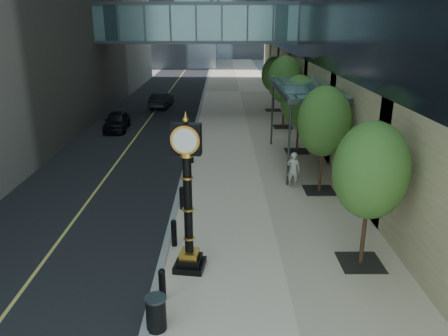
{
  "coord_description": "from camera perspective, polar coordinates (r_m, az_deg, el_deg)",
  "views": [
    {
      "loc": [
        -0.99,
        -9.7,
        7.69
      ],
      "look_at": [
        -0.92,
        5.82,
        2.44
      ],
      "focal_mm": 35.0,
      "sensor_mm": 36.0,
      "label": 1
    }
  ],
  "objects": [
    {
      "name": "trash_bin",
      "position": [
        11.99,
        -8.85,
        -18.35
      ],
      "size": [
        0.68,
        0.68,
        0.9
      ],
      "primitive_type": "cylinder",
      "rotation": [
        0.0,
        0.0,
        -0.41
      ],
      "color": "black",
      "rests_on": "sidewalk"
    },
    {
      "name": "sidewalk",
      "position": [
        50.32,
        2.04,
        9.94
      ],
      "size": [
        8.0,
        180.0,
        0.06
      ],
      "primitive_type": "cube",
      "color": "beige",
      "rests_on": "ground"
    },
    {
      "name": "skywalk",
      "position": [
        37.75,
        -3.5,
        18.71
      ],
      "size": [
        17.0,
        4.2,
        5.8
      ],
      "color": "slate",
      "rests_on": "ground"
    },
    {
      "name": "street_trees",
      "position": [
        26.56,
        9.82,
        9.05
      ],
      "size": [
        2.56,
        28.31,
        5.25
      ],
      "color": "black",
      "rests_on": "sidewalk"
    },
    {
      "name": "street_clock",
      "position": [
        13.59,
        -4.71,
        -5.05
      ],
      "size": [
        1.07,
        1.07,
        5.01
      ],
      "rotation": [
        0.0,
        0.0,
        -0.15
      ],
      "color": "black",
      "rests_on": "sidewalk"
    },
    {
      "name": "curb",
      "position": [
        50.32,
        -2.58,
        9.94
      ],
      "size": [
        0.25,
        180.0,
        0.07
      ],
      "primitive_type": "cube",
      "color": "gray",
      "rests_on": "ground"
    },
    {
      "name": "entrance_canopy",
      "position": [
        24.37,
        10.48,
        10.15
      ],
      "size": [
        3.0,
        8.0,
        4.38
      ],
      "color": "#383F44",
      "rests_on": "ground"
    },
    {
      "name": "bollard_row",
      "position": [
        20.1,
        -5.12,
        -2.3
      ],
      "size": [
        0.2,
        16.2,
        0.9
      ],
      "color": "black",
      "rests_on": "sidewalk"
    },
    {
      "name": "ground",
      "position": [
        12.42,
        4.64,
        -19.65
      ],
      "size": [
        320.0,
        320.0,
        0.0
      ],
      "primitive_type": "plane",
      "color": "gray",
      "rests_on": "ground"
    },
    {
      "name": "car_near",
      "position": [
        33.18,
        -13.85,
        5.99
      ],
      "size": [
        1.84,
        4.04,
        1.35
      ],
      "primitive_type": "imported",
      "rotation": [
        0.0,
        0.0,
        0.06
      ],
      "color": "black",
      "rests_on": "road"
    },
    {
      "name": "car_far",
      "position": [
        41.3,
        -8.17,
        8.79
      ],
      "size": [
        1.89,
        4.31,
        1.38
      ],
      "primitive_type": "imported",
      "rotation": [
        0.0,
        0.0,
        3.04
      ],
      "color": "black",
      "rests_on": "road"
    },
    {
      "name": "road",
      "position": [
        50.64,
        -7.18,
        9.84
      ],
      "size": [
        8.0,
        180.0,
        0.02
      ],
      "primitive_type": "cube",
      "color": "black",
      "rests_on": "ground"
    },
    {
      "name": "pedestrian",
      "position": [
        21.09,
        9.05,
        -0.2
      ],
      "size": [
        0.75,
        0.62,
        1.76
      ],
      "primitive_type": "imported",
      "rotation": [
        0.0,
        0.0,
        2.78
      ],
      "color": "#B4AFA5",
      "rests_on": "sidewalk"
    }
  ]
}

